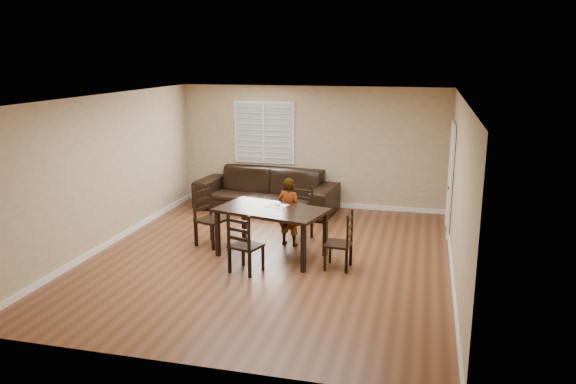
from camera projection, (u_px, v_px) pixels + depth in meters
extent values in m
plane|color=brown|center=(270.00, 257.00, 9.55)|extent=(7.00, 7.00, 0.00)
cube|color=#C5B185|center=(312.00, 147.00, 12.53)|extent=(6.00, 0.04, 2.70)
cube|color=#C5B185|center=(179.00, 250.00, 5.93)|extent=(6.00, 0.04, 2.70)
cube|color=#C5B185|center=(106.00, 171.00, 9.94)|extent=(0.04, 7.00, 2.70)
cube|color=#C5B185|center=(459.00, 190.00, 8.53)|extent=(0.04, 7.00, 2.70)
cube|color=white|center=(268.00, 97.00, 8.91)|extent=(6.00, 7.00, 0.04)
cube|color=white|center=(264.00, 132.00, 12.67)|extent=(1.40, 0.08, 1.40)
cube|color=white|center=(451.00, 181.00, 10.69)|extent=(0.06, 0.94, 2.05)
cylinder|color=#332114|center=(449.00, 188.00, 10.43)|extent=(0.06, 0.06, 0.02)
cube|color=white|center=(311.00, 203.00, 12.83)|extent=(6.00, 0.03, 0.10)
cube|color=white|center=(113.00, 241.00, 10.24)|extent=(0.03, 7.00, 0.10)
cube|color=white|center=(452.00, 270.00, 8.84)|extent=(0.03, 7.00, 0.10)
cube|color=black|center=(271.00, 210.00, 9.44)|extent=(1.97, 1.40, 0.05)
cube|color=black|center=(218.00, 234.00, 9.55)|extent=(0.08, 0.08, 0.79)
cube|color=black|center=(303.00, 249.00, 8.81)|extent=(0.08, 0.08, 0.79)
cube|color=black|center=(244.00, 221.00, 10.27)|extent=(0.08, 0.08, 0.79)
cube|color=black|center=(325.00, 234.00, 9.54)|extent=(0.08, 0.08, 0.79)
cube|color=black|center=(298.00, 217.00, 10.40)|extent=(0.54, 0.52, 0.04)
cube|color=black|center=(303.00, 211.00, 10.55)|extent=(0.45, 0.15, 1.01)
cube|color=black|center=(284.00, 230.00, 10.39)|extent=(0.05, 0.05, 0.41)
cube|color=black|center=(303.00, 233.00, 10.21)|extent=(0.05, 0.05, 0.41)
cube|color=black|center=(293.00, 225.00, 10.70)|extent=(0.05, 0.05, 0.41)
cube|color=black|center=(312.00, 227.00, 10.52)|extent=(0.05, 0.05, 0.41)
cube|color=black|center=(246.00, 246.00, 8.83)|extent=(0.56, 0.54, 0.04)
cube|color=black|center=(239.00, 245.00, 8.66)|extent=(0.44, 0.17, 1.00)
cube|color=black|center=(263.00, 258.00, 8.94)|extent=(0.05, 0.05, 0.41)
cube|color=black|center=(243.00, 254.00, 9.13)|extent=(0.05, 0.05, 0.41)
cube|color=black|center=(250.00, 265.00, 8.64)|extent=(0.05, 0.05, 0.41)
cube|color=black|center=(230.00, 260.00, 8.84)|extent=(0.05, 0.05, 0.41)
cube|color=black|center=(212.00, 220.00, 10.08)|extent=(0.60, 0.62, 0.04)
cube|color=black|center=(203.00, 214.00, 10.17)|extent=(0.20, 0.48, 1.10)
cube|color=black|center=(213.00, 238.00, 9.86)|extent=(0.06, 0.06, 0.45)
cube|color=black|center=(228.00, 232.00, 10.21)|extent=(0.06, 0.06, 0.45)
cube|color=black|center=(196.00, 234.00, 10.07)|extent=(0.06, 0.06, 0.45)
cube|color=black|center=(212.00, 228.00, 10.42)|extent=(0.06, 0.06, 0.45)
cube|color=black|center=(338.00, 244.00, 8.98)|extent=(0.42, 0.45, 0.04)
cube|color=black|center=(349.00, 241.00, 8.92)|extent=(0.06, 0.43, 0.95)
cube|color=black|center=(330.00, 252.00, 9.26)|extent=(0.04, 0.04, 0.39)
cube|color=black|center=(325.00, 259.00, 8.91)|extent=(0.04, 0.04, 0.39)
cube|color=black|center=(351.00, 254.00, 9.16)|extent=(0.04, 0.04, 0.39)
cube|color=black|center=(346.00, 262.00, 8.82)|extent=(0.04, 0.04, 0.39)
imported|color=gray|center=(289.00, 212.00, 10.05)|extent=(0.51, 0.40, 1.25)
cube|color=beige|center=(277.00, 206.00, 9.61)|extent=(0.38, 0.38, 0.00)
torus|color=#CA8C48|center=(278.00, 205.00, 9.60)|extent=(0.09, 0.09, 0.03)
torus|color=white|center=(278.00, 204.00, 9.59)|extent=(0.08, 0.08, 0.02)
imported|color=black|center=(266.00, 190.00, 12.39)|extent=(3.20, 1.55, 0.90)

